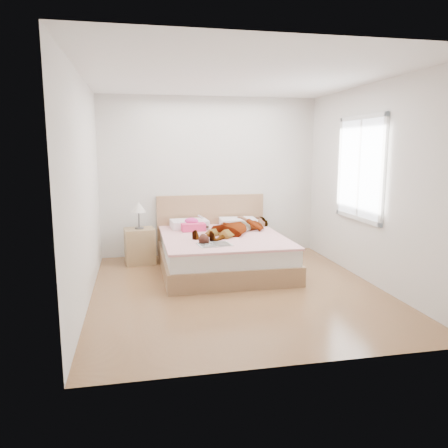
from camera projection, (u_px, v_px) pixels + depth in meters
name	position (u px, v px, depth m)	size (l,w,h in m)	color
ground	(237.00, 289.00, 5.55)	(4.00, 4.00, 0.00)	#542E1A
woman	(237.00, 225.00, 6.62)	(0.62, 1.65, 0.23)	white
hair	(196.00, 226.00, 6.95)	(0.43, 0.53, 0.08)	black
phone	(201.00, 217.00, 6.89)	(0.05, 0.10, 0.01)	silver
room_shell	(360.00, 168.00, 5.92)	(4.00, 4.00, 4.00)	white
bed	(222.00, 250.00, 6.50)	(1.80, 2.08, 1.00)	brown
towel	(192.00, 225.00, 6.78)	(0.38, 0.32, 0.19)	#E83F7E
magazine	(215.00, 244.00, 5.75)	(0.47, 0.34, 0.03)	white
coffee_mug	(202.00, 239.00, 5.89)	(0.12, 0.10, 0.09)	white
plush_toy	(204.00, 239.00, 5.83)	(0.16, 0.23, 0.12)	black
nightstand	(140.00, 243.00, 6.77)	(0.49, 0.44, 0.96)	brown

